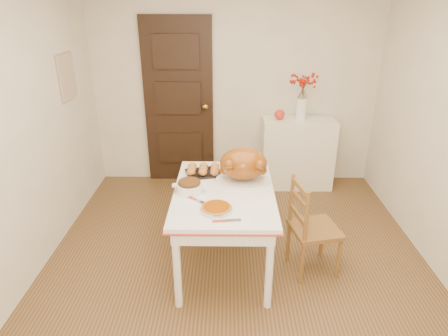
{
  "coord_description": "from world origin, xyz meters",
  "views": [
    {
      "loc": [
        -0.08,
        -2.78,
        2.24
      ],
      "look_at": [
        -0.12,
        0.2,
        0.93
      ],
      "focal_mm": 31.24,
      "sensor_mm": 36.0,
      "label": 1
    }
  ],
  "objects_px": {
    "kitchen_table": "(224,228)",
    "chair_oak": "(315,227)",
    "pumpkin_pie": "(216,208)",
    "sideboard": "(297,153)",
    "turkey_platter": "(243,166)"
  },
  "relations": [
    {
      "from": "chair_oak",
      "to": "turkey_platter",
      "type": "height_order",
      "value": "turkey_platter"
    },
    {
      "from": "sideboard",
      "to": "chair_oak",
      "type": "distance_m",
      "value": 1.71
    },
    {
      "from": "sideboard",
      "to": "turkey_platter",
      "type": "xyz_separation_m",
      "value": [
        -0.73,
        -1.46,
        0.46
      ]
    },
    {
      "from": "chair_oak",
      "to": "turkey_platter",
      "type": "xyz_separation_m",
      "value": [
        -0.61,
        0.24,
        0.46
      ]
    },
    {
      "from": "kitchen_table",
      "to": "turkey_platter",
      "type": "bearing_deg",
      "value": 45.33
    },
    {
      "from": "pumpkin_pie",
      "to": "kitchen_table",
      "type": "bearing_deg",
      "value": 81.32
    },
    {
      "from": "turkey_platter",
      "to": "pumpkin_pie",
      "type": "xyz_separation_m",
      "value": [
        -0.22,
        -0.52,
        -0.13
      ]
    },
    {
      "from": "kitchen_table",
      "to": "pumpkin_pie",
      "type": "distance_m",
      "value": 0.53
    },
    {
      "from": "sideboard",
      "to": "turkey_platter",
      "type": "distance_m",
      "value": 1.7
    },
    {
      "from": "sideboard",
      "to": "pumpkin_pie",
      "type": "height_order",
      "value": "sideboard"
    },
    {
      "from": "kitchen_table",
      "to": "chair_oak",
      "type": "relative_size",
      "value": 1.43
    },
    {
      "from": "kitchen_table",
      "to": "pumpkin_pie",
      "type": "bearing_deg",
      "value": -98.68
    },
    {
      "from": "sideboard",
      "to": "kitchen_table",
      "type": "height_order",
      "value": "sideboard"
    },
    {
      "from": "kitchen_table",
      "to": "chair_oak",
      "type": "height_order",
      "value": "chair_oak"
    },
    {
      "from": "turkey_platter",
      "to": "chair_oak",
      "type": "bearing_deg",
      "value": -36.9
    }
  ]
}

